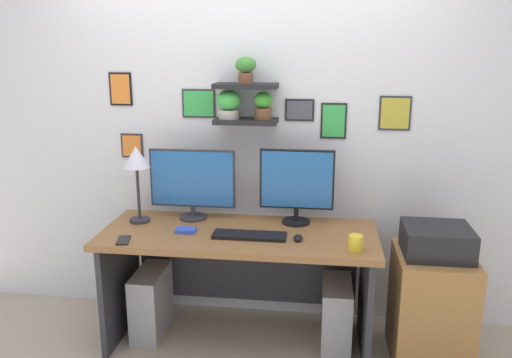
# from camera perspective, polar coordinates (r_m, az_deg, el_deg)

# --- Properties ---
(ground_plane) EXTENTS (8.00, 8.00, 0.00)m
(ground_plane) POSITION_cam_1_polar(r_m,az_deg,el_deg) (3.52, -1.80, -17.37)
(ground_plane) COLOR tan
(back_wall_assembly) EXTENTS (4.40, 0.24, 2.70)m
(back_wall_assembly) POSITION_cam_1_polar(r_m,az_deg,el_deg) (3.45, -0.82, 6.17)
(back_wall_assembly) COLOR silver
(back_wall_assembly) RESTS_ON ground
(desk) EXTENTS (1.69, 0.68, 0.75)m
(desk) POSITION_cam_1_polar(r_m,az_deg,el_deg) (3.31, -1.72, -8.87)
(desk) COLOR brown
(desk) RESTS_ON ground
(monitor_left) EXTENTS (0.56, 0.18, 0.46)m
(monitor_left) POSITION_cam_1_polar(r_m,az_deg,el_deg) (3.38, -7.02, -0.32)
(monitor_left) COLOR #2D2D33
(monitor_left) RESTS_ON desk
(monitor_right) EXTENTS (0.47, 0.18, 0.48)m
(monitor_right) POSITION_cam_1_polar(r_m,az_deg,el_deg) (3.28, 4.52, -0.55)
(monitor_right) COLOR black
(monitor_right) RESTS_ON desk
(keyboard) EXTENTS (0.44, 0.14, 0.02)m
(keyboard) POSITION_cam_1_polar(r_m,az_deg,el_deg) (3.10, -0.72, -6.24)
(keyboard) COLOR black
(keyboard) RESTS_ON desk
(computer_mouse) EXTENTS (0.06, 0.09, 0.03)m
(computer_mouse) POSITION_cam_1_polar(r_m,az_deg,el_deg) (3.05, 4.67, -6.49)
(computer_mouse) COLOR black
(computer_mouse) RESTS_ON desk
(desk_lamp) EXTENTS (0.16, 0.16, 0.50)m
(desk_lamp) POSITION_cam_1_polar(r_m,az_deg,el_deg) (3.34, -13.05, 1.70)
(desk_lamp) COLOR #2D2D33
(desk_lamp) RESTS_ON desk
(cell_phone) EXTENTS (0.10, 0.15, 0.01)m
(cell_phone) POSITION_cam_1_polar(r_m,az_deg,el_deg) (3.13, -14.43, -6.56)
(cell_phone) COLOR black
(cell_phone) RESTS_ON desk
(coffee_mug) EXTENTS (0.08, 0.08, 0.09)m
(coffee_mug) POSITION_cam_1_polar(r_m,az_deg,el_deg) (2.94, 10.94, -6.96)
(coffee_mug) COLOR yellow
(coffee_mug) RESTS_ON desk
(scissors_tray) EXTENTS (0.12, 0.08, 0.02)m
(scissors_tray) POSITION_cam_1_polar(r_m,az_deg,el_deg) (3.20, -7.75, -5.64)
(scissors_tray) COLOR blue
(scissors_tray) RESTS_ON desk
(drawer_cabinet) EXTENTS (0.44, 0.50, 0.68)m
(drawer_cabinet) POSITION_cam_1_polar(r_m,az_deg,el_deg) (3.35, 18.71, -13.26)
(drawer_cabinet) COLOR #9E6B38
(drawer_cabinet) RESTS_ON ground
(printer) EXTENTS (0.38, 0.34, 0.17)m
(printer) POSITION_cam_1_polar(r_m,az_deg,el_deg) (3.18, 19.33, -6.46)
(printer) COLOR black
(printer) RESTS_ON drawer_cabinet
(computer_tower_left) EXTENTS (0.18, 0.40, 0.44)m
(computer_tower_left) POSITION_cam_1_polar(r_m,az_deg,el_deg) (3.57, -11.47, -13.15)
(computer_tower_left) COLOR #99999E
(computer_tower_left) RESTS_ON ground
(computer_tower_right) EXTENTS (0.18, 0.40, 0.43)m
(computer_tower_right) POSITION_cam_1_polar(r_m,az_deg,el_deg) (3.40, 8.85, -14.58)
(computer_tower_right) COLOR #99999E
(computer_tower_right) RESTS_ON ground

